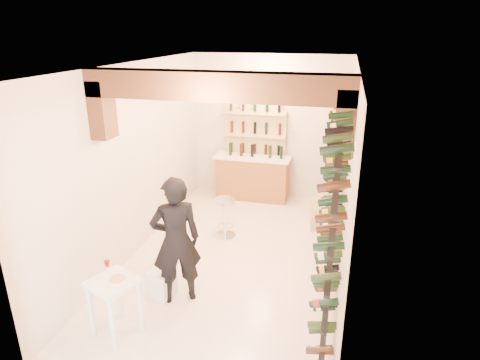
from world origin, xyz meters
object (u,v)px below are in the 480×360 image
at_px(tasting_table, 114,290).
at_px(person, 176,241).
at_px(wine_rack, 333,180).
at_px(crate_lower, 324,220).
at_px(white_stool, 162,283).
at_px(chrome_barstool, 225,215).
at_px(back_counter, 252,176).

relative_size(tasting_table, person, 0.50).
bearing_deg(tasting_table, wine_rack, 63.01).
bearing_deg(crate_lower, white_stool, -127.65).
height_order(tasting_table, white_stool, tasting_table).
bearing_deg(wine_rack, chrome_barstool, 160.82).
bearing_deg(chrome_barstool, back_counter, 87.78).
height_order(wine_rack, tasting_table, wine_rack).
bearing_deg(back_counter, chrome_barstool, -92.22).
height_order(wine_rack, chrome_barstool, wine_rack).
bearing_deg(white_stool, crate_lower, 52.35).
bearing_deg(white_stool, person, -0.37).
height_order(back_counter, crate_lower, back_counter).
bearing_deg(tasting_table, white_stool, 97.13).
xyz_separation_m(tasting_table, person, (0.49, 0.86, 0.30)).
distance_m(back_counter, person, 4.01).
relative_size(person, chrome_barstool, 2.46).
distance_m(wine_rack, chrome_barstool, 2.30).
relative_size(wine_rack, chrome_barstool, 7.44).
distance_m(white_stool, crate_lower, 3.55).
height_order(tasting_table, crate_lower, tasting_table).
xyz_separation_m(wine_rack, chrome_barstool, (-1.91, 0.66, -1.10)).
distance_m(tasting_table, crate_lower, 4.40).
bearing_deg(back_counter, white_stool, -96.68).
relative_size(white_stool, crate_lower, 0.77).
bearing_deg(back_counter, person, -92.89).
xyz_separation_m(white_stool, chrome_barstool, (0.39, 1.99, 0.24)).
bearing_deg(person, wine_rack, -177.58).
relative_size(tasting_table, chrome_barstool, 1.23).
xyz_separation_m(back_counter, person, (-0.20, -3.98, 0.41)).
relative_size(wine_rack, white_stool, 13.79).
bearing_deg(tasting_table, back_counter, 103.93).
bearing_deg(chrome_barstool, tasting_table, -102.23).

